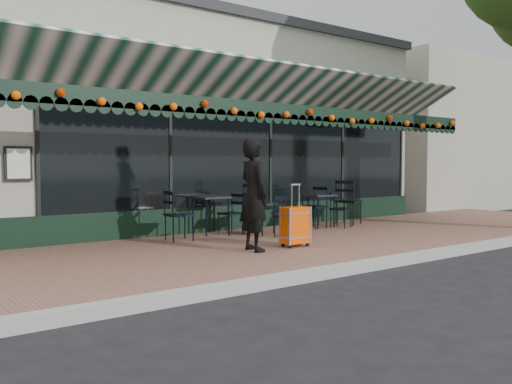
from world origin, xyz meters
TOP-DOWN VIEW (x-y plane):
  - ground at (0.00, 0.00)m, footprint 80.00×80.00m
  - sidewalk at (0.00, 2.00)m, footprint 18.00×4.00m
  - curb at (0.00, -0.08)m, footprint 18.00×0.16m
  - restaurant_building at (0.00, 7.84)m, footprint 12.00×9.60m
  - neighbor_building_right at (13.00, 8.00)m, footprint 12.00×8.00m
  - woman at (-0.86, 1.53)m, footprint 0.49×0.68m
  - suitcase at (-0.07, 1.46)m, footprint 0.45×0.25m
  - cafe_table_a at (2.11, 3.22)m, footprint 0.57×0.57m
  - cafe_table_b at (-0.34, 3.61)m, footprint 0.59×0.59m
  - chair_a_left at (1.92, 3.14)m, footprint 0.48×0.48m
  - chair_a_right at (3.04, 3.22)m, footprint 0.63×0.63m
  - chair_a_front at (2.45, 2.88)m, footprint 0.49×0.49m
  - chair_b_left at (-0.04, 3.38)m, footprint 0.42×0.42m
  - chair_b_right at (0.41, 3.06)m, footprint 0.63×0.63m
  - chair_b_front at (0.56, 2.42)m, footprint 0.45×0.45m
  - chair_solo at (-1.25, 3.19)m, footprint 0.50×0.50m

SIDE VIEW (x-z plane):
  - ground at x=0.00m, z-range 0.00..0.00m
  - sidewalk at x=0.00m, z-range 0.00..0.15m
  - curb at x=0.00m, z-range 0.00..0.15m
  - suitcase at x=-0.07m, z-range -0.02..1.00m
  - chair_b_front at x=0.56m, z-range 0.15..0.91m
  - chair_a_front at x=2.45m, z-range 0.15..0.92m
  - chair_b_left at x=-0.04m, z-range 0.15..0.93m
  - chair_a_left at x=1.92m, z-range 0.15..1.03m
  - chair_solo at x=-1.25m, z-range 0.15..1.05m
  - chair_b_right at x=0.41m, z-range 0.15..1.15m
  - chair_a_right at x=3.04m, z-range 0.15..1.15m
  - cafe_table_a at x=2.11m, z-range 0.43..1.13m
  - cafe_table_b at x=-0.34m, z-range 0.44..1.17m
  - woman at x=-0.86m, z-range 0.15..1.89m
  - restaurant_building at x=0.00m, z-range 0.02..4.52m
  - neighbor_building_right at x=13.00m, z-range 0.00..4.80m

